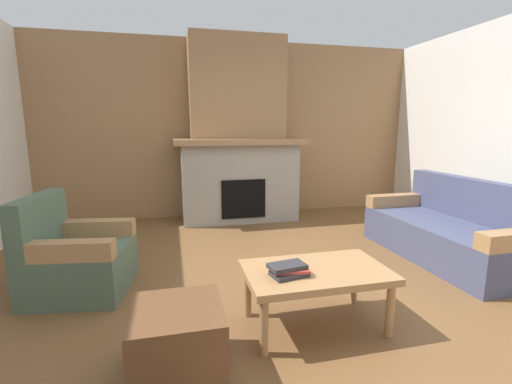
# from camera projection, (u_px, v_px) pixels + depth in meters

# --- Properties ---
(ground) EXTENTS (9.00, 9.00, 0.00)m
(ground) POSITION_uv_depth(u_px,v_px,m) (296.00, 295.00, 3.00)
(ground) COLOR brown
(wall_back_wood_panel) EXTENTS (6.00, 0.12, 2.70)m
(wall_back_wood_panel) POSITION_uv_depth(u_px,v_px,m) (234.00, 130.00, 5.62)
(wall_back_wood_panel) COLOR #997047
(wall_back_wood_panel) RESTS_ON ground
(fireplace) EXTENTS (1.90, 0.82, 2.70)m
(fireplace) POSITION_uv_depth(u_px,v_px,m) (238.00, 143.00, 5.29)
(fireplace) COLOR gray
(fireplace) RESTS_ON ground
(couch) EXTENTS (0.87, 1.81, 0.85)m
(couch) POSITION_uv_depth(u_px,v_px,m) (450.00, 232.00, 3.80)
(couch) COLOR #474C6B
(couch) RESTS_ON ground
(armchair) EXTENTS (0.86, 0.86, 0.85)m
(armchair) POSITION_uv_depth(u_px,v_px,m) (75.00, 259.00, 3.02)
(armchair) COLOR #4C604C
(armchair) RESTS_ON ground
(coffee_table) EXTENTS (1.00, 0.60, 0.43)m
(coffee_table) POSITION_uv_depth(u_px,v_px,m) (316.00, 276.00, 2.47)
(coffee_table) COLOR #A87A4C
(coffee_table) RESTS_ON ground
(ottoman) EXTENTS (0.52, 0.52, 0.40)m
(ottoman) POSITION_uv_depth(u_px,v_px,m) (178.00, 340.00, 2.03)
(ottoman) COLOR brown
(ottoman) RESTS_ON ground
(book_stack_near_edge) EXTENTS (0.28, 0.21, 0.08)m
(book_stack_near_edge) POSITION_uv_depth(u_px,v_px,m) (289.00, 270.00, 2.35)
(book_stack_near_edge) COLOR #2D2D33
(book_stack_near_edge) RESTS_ON coffee_table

